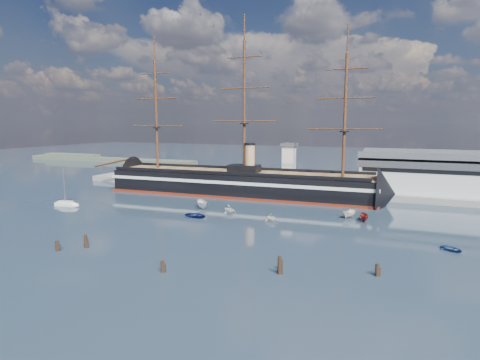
% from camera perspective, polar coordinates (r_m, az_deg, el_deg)
% --- Properties ---
extents(ground, '(600.00, 600.00, 0.00)m').
position_cam_1_polar(ground, '(112.55, 0.76, -4.19)').
color(ground, '#1F3143').
rests_on(ground, ground).
extents(quay, '(180.00, 18.00, 2.00)m').
position_cam_1_polar(quay, '(143.43, 9.91, -1.62)').
color(quay, slate).
rests_on(quay, ground).
extents(warehouse, '(63.00, 21.00, 11.60)m').
position_cam_1_polar(warehouse, '(143.77, 29.35, 0.69)').
color(warehouse, '#B7BABC').
rests_on(warehouse, ground).
extents(quay_tower, '(5.00, 5.00, 15.00)m').
position_cam_1_polar(quay_tower, '(140.95, 6.96, 2.27)').
color(quay_tower, silver).
rests_on(quay_tower, ground).
extents(shoreline, '(120.00, 10.00, 4.00)m').
position_cam_1_polar(shoreline, '(268.07, -19.63, 2.86)').
color(shoreline, '#3F4C38').
rests_on(shoreline, ground).
extents(warship, '(113.19, 19.84, 53.94)m').
position_cam_1_polar(warship, '(134.64, -0.88, -0.39)').
color(warship, black).
rests_on(warship, ground).
extents(sailboat, '(7.08, 2.67, 11.08)m').
position_cam_1_polar(sailboat, '(127.14, -23.45, -3.11)').
color(sailboat, silver).
rests_on(sailboat, ground).
extents(motorboat_a, '(7.65, 6.89, 3.03)m').
position_cam_1_polar(motorboat_a, '(113.68, -5.37, -4.10)').
color(motorboat_a, white).
rests_on(motorboat_a, ground).
extents(motorboat_b, '(1.89, 3.84, 1.73)m').
position_cam_1_polar(motorboat_b, '(103.70, -6.28, -5.31)').
color(motorboat_b, navy).
rests_on(motorboat_b, ground).
extents(motorboat_c, '(6.53, 4.27, 2.45)m').
position_cam_1_polar(motorboat_c, '(106.43, 15.26, -5.21)').
color(motorboat_c, beige).
rests_on(motorboat_c, ground).
extents(motorboat_d, '(5.74, 7.17, 2.43)m').
position_cam_1_polar(motorboat_d, '(108.06, -1.55, -4.72)').
color(motorboat_d, white).
rests_on(motorboat_d, ground).
extents(motorboat_e, '(2.45, 2.70, 1.22)m').
position_cam_1_polar(motorboat_e, '(86.90, 27.88, -8.91)').
color(motorboat_e, navy).
rests_on(motorboat_e, ground).
extents(motorboat_f, '(6.00, 3.24, 2.27)m').
position_cam_1_polar(motorboat_f, '(103.82, 17.24, -5.62)').
color(motorboat_f, maroon).
rests_on(motorboat_f, ground).
extents(motorboat_g, '(6.19, 5.97, 2.20)m').
position_cam_1_polar(motorboat_g, '(99.38, 4.41, -5.89)').
color(motorboat_g, white).
rests_on(motorboat_g, ground).
extents(piling_near_left, '(0.64, 0.64, 3.34)m').
position_cam_1_polar(piling_near_left, '(84.39, -21.06, -8.99)').
color(piling_near_left, black).
rests_on(piling_near_left, ground).
extents(piling_near_mid, '(0.64, 0.64, 2.63)m').
position_cam_1_polar(piling_near_mid, '(68.02, -10.95, -12.74)').
color(piling_near_mid, black).
rests_on(piling_near_mid, ground).
extents(piling_near_right, '(0.64, 0.64, 3.70)m').
position_cam_1_polar(piling_near_right, '(66.38, 5.63, -13.17)').
color(piling_near_right, black).
rests_on(piling_near_right, ground).
extents(piling_far_right, '(0.64, 0.64, 2.76)m').
position_cam_1_polar(piling_far_right, '(68.75, 18.88, -12.81)').
color(piling_far_right, black).
rests_on(piling_far_right, ground).
extents(piling_extra, '(0.64, 0.64, 2.70)m').
position_cam_1_polar(piling_extra, '(84.58, -24.54, -9.14)').
color(piling_extra, black).
rests_on(piling_extra, ground).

